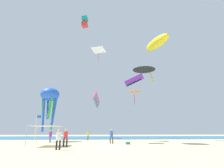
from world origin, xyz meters
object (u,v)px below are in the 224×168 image
cooler_box (128,143)px  kite_box_teal (85,22)px  person_rightmost (59,138)px  kite_diamond_white (99,51)px  banner_flag (36,127)px  kite_parafoil_purple (134,80)px  kite_parafoil_pink (96,100)px  person_far_shore (88,135)px  kite_diamond_orange (134,92)px  kite_inflatable_yellow (157,43)px  kite_delta_black (144,68)px  person_central (66,136)px  canopy_tent (47,127)px  person_leftmost (111,135)px  person_near_tent (51,135)px  kite_octopus_blue (50,97)px

cooler_box → kite_box_teal: (-7.24, 8.23, 23.35)m
person_rightmost → kite_diamond_white: (3.36, 9.58, 13.58)m
banner_flag → kite_parafoil_purple: bearing=50.0°
kite_parafoil_pink → person_far_shore: bearing=-178.5°
person_far_shore → kite_diamond_orange: 11.60m
cooler_box → kite_inflatable_yellow: (7.46, 7.61, 18.72)m
kite_delta_black → person_far_shore: bearing=-71.1°
person_central → kite_parafoil_pink: kite_parafoil_pink is taller
person_rightmost → banner_flag: bearing=140.7°
kite_parafoil_pink → canopy_tent: bearing=175.0°
person_central → kite_parafoil_purple: (12.74, 24.70, 13.90)m
person_leftmost → kite_box_teal: 23.96m
person_rightmost → kite_delta_black: bearing=54.7°
kite_parafoil_purple → kite_diamond_orange: (-2.67, -13.52, -6.36)m
person_leftmost → cooler_box: person_leftmost is taller
person_central → kite_inflatable_yellow: (14.94, 10.66, 17.78)m
banner_flag → kite_parafoil_pink: (7.40, 17.77, 6.73)m
canopy_tent → cooler_box: canopy_tent is taller
person_leftmost → banner_flag: bearing=-1.8°
canopy_tent → person_near_tent: 6.72m
kite_octopus_blue → person_rightmost: bearing=174.5°
kite_parafoil_purple → kite_delta_black: bearing=109.7°
kite_octopus_blue → person_near_tent: bearing=-177.9°
person_near_tent → person_far_shore: size_ratio=1.06×
kite_inflatable_yellow → kite_delta_black: (-4.41, -5.88, -7.66)m
person_central → person_rightmost: person_central is taller
person_near_tent → person_far_shore: (5.28, 5.57, -0.06)m
person_rightmost → kite_box_teal: 26.72m
canopy_tent → kite_octopus_blue: kite_octopus_blue is taller
cooler_box → kite_diamond_orange: (2.60, 8.13, 8.49)m
kite_octopus_blue → kite_box_teal: bearing=-103.1°
kite_box_teal → kite_octopus_blue: bearing=115.7°
person_rightmost → kite_parafoil_pink: (2.71, 24.91, 7.88)m
kite_parafoil_purple → kite_parafoil_pink: size_ratio=0.94×
kite_octopus_blue → kite_parafoil_purple: bearing=-76.9°
person_rightmost → kite_inflatable_yellow: (14.96, 13.92, 17.79)m
kite_inflatable_yellow → kite_diamond_orange: bearing=64.3°
cooler_box → kite_box_teal: size_ratio=0.24×
person_leftmost → person_near_tent: bearing=-23.3°
person_near_tent → person_rightmost: 11.34m
kite_inflatable_yellow → person_central: bearing=105.8°
kite_diamond_white → kite_octopus_blue: (-8.43, 3.70, -7.19)m
person_far_shore → cooler_box: size_ratio=3.01×
person_central → banner_flag: bearing=-68.8°
person_near_tent → person_leftmost: 9.58m
person_far_shore → kite_box_teal: bearing=-17.3°
banner_flag → kite_box_teal: (4.95, 7.39, 21.27)m
person_leftmost → kite_parafoil_pink: (-2.73, 17.10, 7.86)m
kite_parafoil_purple → kite_inflatable_yellow: bearing=125.0°
person_rightmost → person_far_shore: size_ratio=1.09×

